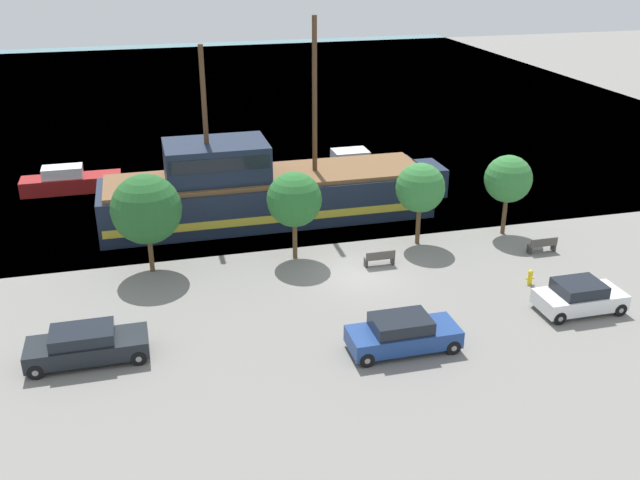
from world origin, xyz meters
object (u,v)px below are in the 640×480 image
(bench_promenade_west, at_px, (380,258))
(moored_boat_dockside, at_px, (355,167))
(parked_car_curb_rear, at_px, (580,297))
(parked_car_curb_front, at_px, (403,334))
(fire_hydrant, at_px, (530,276))
(bench_promenade_east, at_px, (543,245))
(pirate_ship, at_px, (262,190))
(parked_car_curb_mid, at_px, (86,345))
(moored_boat_outer, at_px, (70,181))

(bench_promenade_west, bearing_deg, moored_boat_dockside, 77.92)
(parked_car_curb_rear, bearing_deg, bench_promenade_west, 136.62)
(parked_car_curb_front, bearing_deg, fire_hydrant, 26.25)
(fire_hydrant, bearing_deg, bench_promenade_east, 51.36)
(fire_hydrant, bearing_deg, pirate_ship, 132.91)
(bench_promenade_east, bearing_deg, bench_promenade_west, 176.17)
(pirate_ship, height_order, moored_boat_dockside, pirate_ship)
(parked_car_curb_mid, bearing_deg, fire_hydrant, 4.48)
(moored_boat_dockside, xyz_separation_m, moored_boat_outer, (-19.02, 1.85, -0.06))
(parked_car_curb_mid, distance_m, fire_hydrant, 20.58)
(pirate_ship, xyz_separation_m, moored_boat_outer, (-11.38, 8.06, -1.11))
(moored_boat_dockside, height_order, parked_car_curb_mid, moored_boat_dockside)
(parked_car_curb_mid, bearing_deg, pirate_ship, 54.58)
(parked_car_curb_rear, xyz_separation_m, fire_hydrant, (-0.75, 2.93, -0.30))
(pirate_ship, xyz_separation_m, parked_car_curb_front, (2.88, -15.79, -1.03))
(bench_promenade_west, bearing_deg, moored_boat_outer, 134.84)
(moored_boat_outer, xyz_separation_m, parked_car_curb_mid, (1.85, -21.47, 0.06))
(bench_promenade_west, bearing_deg, parked_car_curb_rear, -43.38)
(parked_car_curb_front, bearing_deg, moored_boat_outer, 120.88)
(moored_boat_outer, xyz_separation_m, parked_car_curb_rear, (23.10, -22.80, 0.05))
(bench_promenade_east, bearing_deg, parked_car_curb_front, -145.97)
(moored_boat_dockside, bearing_deg, bench_promenade_east, -68.28)
(parked_car_curb_front, bearing_deg, pirate_ship, 100.34)
(moored_boat_outer, height_order, bench_promenade_east, moored_boat_outer)
(bench_promenade_west, bearing_deg, parked_car_curb_mid, -159.06)
(parked_car_curb_front, distance_m, bench_promenade_east, 12.86)
(fire_hydrant, height_order, bench_promenade_east, bench_promenade_east)
(parked_car_curb_front, xyz_separation_m, parked_car_curb_mid, (-12.42, 2.38, -0.02))
(pirate_ship, height_order, fire_hydrant, pirate_ship)
(parked_car_curb_front, distance_m, bench_promenade_west, 7.98)
(moored_boat_dockside, xyz_separation_m, parked_car_curb_mid, (-17.17, -19.62, 0.00))
(parked_car_curb_mid, bearing_deg, parked_car_curb_front, -10.87)
(moored_boat_dockside, xyz_separation_m, bench_promenade_west, (-3.04, -14.21, -0.28))
(bench_promenade_east, bearing_deg, fire_hydrant, -128.64)
(parked_car_curb_rear, bearing_deg, parked_car_curb_mid, 176.43)
(bench_promenade_east, relative_size, bench_promenade_west, 1.00)
(bench_promenade_west, bearing_deg, fire_hydrant, -30.79)
(moored_boat_outer, xyz_separation_m, bench_promenade_west, (15.98, -16.06, -0.23))
(moored_boat_outer, distance_m, parked_car_curb_front, 27.80)
(moored_boat_dockside, height_order, parked_car_curb_front, moored_boat_dockside)
(parked_car_curb_mid, height_order, fire_hydrant, parked_car_curb_mid)
(parked_car_curb_front, bearing_deg, bench_promenade_west, 77.61)
(pirate_ship, height_order, bench_promenade_west, pirate_ship)
(fire_hydrant, bearing_deg, moored_boat_dockside, 100.50)
(pirate_ship, distance_m, bench_promenade_east, 16.09)
(pirate_ship, bearing_deg, moored_boat_outer, 144.69)
(parked_car_curb_mid, xyz_separation_m, parked_car_curb_rear, (21.26, -1.32, -0.01))
(pirate_ship, height_order, parked_car_curb_rear, pirate_ship)
(fire_hydrant, xyz_separation_m, bench_promenade_west, (-6.38, 3.80, 0.02))
(moored_boat_outer, bearing_deg, parked_car_curb_mid, -85.08)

